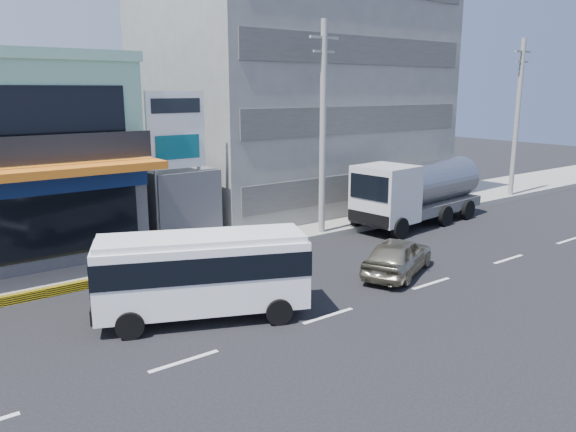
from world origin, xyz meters
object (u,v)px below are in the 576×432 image
(utility_pole_far, at_px, (517,119))
(utility_pole_near, at_px, (323,129))
(sedan, at_px, (398,256))
(tanker_truck, at_px, (416,191))
(concrete_building, at_px, (292,88))
(billboard, at_px, (176,139))
(satellite_dish, at_px, (170,166))
(minibus, at_px, (202,269))

(utility_pole_far, bearing_deg, utility_pole_near, 180.00)
(sedan, distance_m, tanker_truck, 8.50)
(utility_pole_far, xyz_separation_m, tanker_truck, (-10.36, -0.94, -3.35))
(utility_pole_near, distance_m, sedan, 7.47)
(concrete_building, distance_m, utility_pole_far, 14.32)
(utility_pole_near, relative_size, tanker_truck, 1.14)
(utility_pole_near, bearing_deg, concrete_building, 62.24)
(billboard, bearing_deg, utility_pole_far, -4.57)
(tanker_truck, bearing_deg, billboard, 167.28)
(satellite_dish, xyz_separation_m, tanker_truck, (11.64, -4.54, -1.77))
(billboard, xyz_separation_m, utility_pole_near, (6.50, -1.80, 0.22))
(minibus, bearing_deg, satellite_dish, 69.96)
(billboard, height_order, tanker_truck, billboard)
(concrete_building, height_order, minibus, concrete_building)
(billboard, xyz_separation_m, sedan, (5.31, -7.70, -4.20))
(utility_pole_far, height_order, tanker_truck, utility_pole_far)
(concrete_building, xyz_separation_m, utility_pole_near, (-4.00, -7.60, -1.85))
(utility_pole_far, relative_size, sedan, 2.33)
(utility_pole_far, xyz_separation_m, sedan, (-17.19, -5.90, -4.42))
(utility_pole_far, bearing_deg, tanker_truck, -174.82)
(concrete_building, bearing_deg, satellite_dish, -158.20)
(sedan, xyz_separation_m, tanker_truck, (6.82, 4.96, 1.07))
(concrete_building, distance_m, tanker_truck, 10.13)
(utility_pole_near, height_order, sedan, utility_pole_near)
(concrete_building, xyz_separation_m, minibus, (-13.21, -12.80, -5.41))
(utility_pole_near, height_order, minibus, utility_pole_near)
(satellite_dish, distance_m, utility_pole_near, 7.17)
(minibus, distance_m, tanker_truck, 15.45)
(utility_pole_near, bearing_deg, minibus, -150.56)
(utility_pole_near, bearing_deg, tanker_truck, -9.46)
(utility_pole_far, distance_m, tanker_truck, 10.93)
(billboard, relative_size, utility_pole_far, 0.69)
(satellite_dish, bearing_deg, utility_pole_far, -9.29)
(utility_pole_far, bearing_deg, minibus, -168.35)
(utility_pole_near, height_order, tanker_truck, utility_pole_near)
(minibus, distance_m, sedan, 8.10)
(sedan, height_order, tanker_truck, tanker_truck)
(concrete_building, relative_size, tanker_truck, 1.83)
(minibus, bearing_deg, utility_pole_near, 29.44)
(satellite_dish, relative_size, tanker_truck, 0.17)
(utility_pole_far, bearing_deg, concrete_building, 147.65)
(satellite_dish, relative_size, minibus, 0.22)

